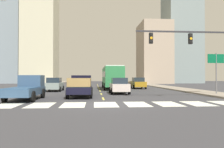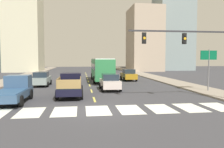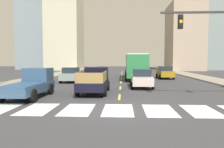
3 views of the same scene
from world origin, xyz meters
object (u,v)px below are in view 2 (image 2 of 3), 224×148
Objects in this scene: city_bus at (102,68)px; direction_sign_green at (209,61)px; traffic_signal_gantry at (197,48)px; pickup_dark at (14,90)px; sedan_near_right at (41,79)px; sedan_mid at (129,75)px; sedan_far at (110,82)px; pickup_stakebed at (70,85)px.

direction_sign_green is at bearing -51.26° from city_bus.
traffic_signal_gantry is (6.04, -16.18, 2.21)m from city_bus.
city_bus is at bearing 60.19° from pickup_dark.
sedan_near_right and sedan_mid have the same top height.
traffic_signal_gantry is (5.99, -6.91, 3.30)m from sedan_far.
sedan_near_right is (-7.70, -4.52, -1.09)m from city_bus.
city_bus reaches higher than sedan_mid.
sedan_far is at bearing -89.51° from city_bus.
sedan_near_right is at bearing -153.77° from sedan_mid.
direction_sign_green reaches higher than city_bus.
pickup_dark is at bearing 174.69° from traffic_signal_gantry.
pickup_stakebed is 8.91m from sedan_near_right.
direction_sign_green reaches higher than sedan_near_right.
sedan_near_right is 1.05× the size of direction_sign_green.
pickup_dark is 10.36m from sedan_near_right.
traffic_signal_gantry reaches higher than sedan_mid.
sedan_far is at bearing -110.23° from sedan_mid.
pickup_stakebed is 1.24× the size of direction_sign_green.
pickup_dark is at bearing -170.49° from direction_sign_green.
sedan_far is 0.54× the size of traffic_signal_gantry.
city_bus is (8.01, 14.88, 1.03)m from pickup_dark.
pickup_stakebed is 0.48× the size of city_bus.
city_bus reaches higher than pickup_dark.
pickup_stakebed is 1.18× the size of sedan_mid.
pickup_dark is 1.18× the size of sedan_mid.
traffic_signal_gantry is (9.93, -3.60, 3.23)m from pickup_stakebed.
pickup_stakebed is at bearing -137.80° from sedan_far.
sedan_far is at bearing -31.08° from sedan_near_right.
pickup_stakebed is 1.00× the size of pickup_dark.
pickup_stakebed is 11.05m from traffic_signal_gantry.
sedan_near_right is (-3.81, 8.06, -0.08)m from pickup_stakebed.
traffic_signal_gantry is (13.75, -11.66, 3.30)m from sedan_near_right.
pickup_stakebed is at bearing 160.06° from traffic_signal_gantry.
sedan_mid is at bearing 50.81° from pickup_dark.
direction_sign_green is at bearing -65.47° from sedan_mid.
direction_sign_green reaches higher than sedan_far.
traffic_signal_gantry reaches higher than sedan_far.
direction_sign_green is (17.53, 2.94, 2.11)m from pickup_dark.
sedan_mid is at bearing 70.21° from sedan_far.
sedan_mid is 17.47m from traffic_signal_gantry.
city_bus is at bearing -166.43° from sedan_mid.
sedan_mid is (8.04, 13.45, -0.08)m from pickup_stakebed.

